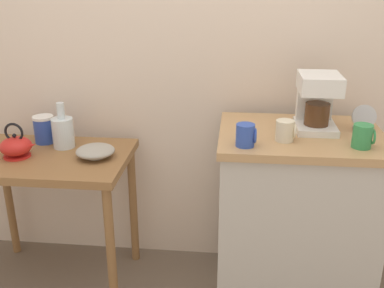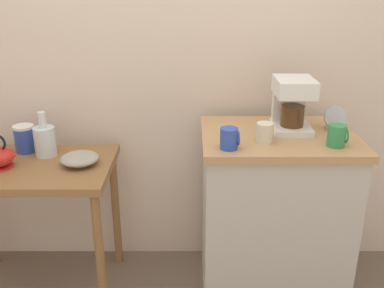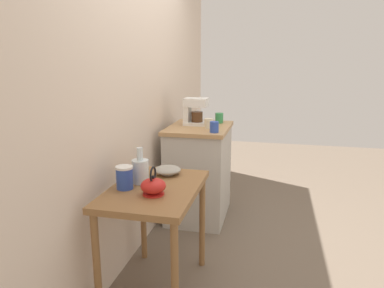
{
  "view_description": "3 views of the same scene",
  "coord_description": "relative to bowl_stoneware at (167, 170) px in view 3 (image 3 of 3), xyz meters",
  "views": [
    {
      "loc": [
        0.25,
        -1.96,
        1.6
      ],
      "look_at": [
        0.06,
        -0.07,
        0.87
      ],
      "focal_mm": 42.0,
      "sensor_mm": 36.0,
      "label": 1
    },
    {
      "loc": [
        0.14,
        -1.99,
        1.64
      ],
      "look_at": [
        0.14,
        -0.01,
        0.87
      ],
      "focal_mm": 41.07,
      "sensor_mm": 36.0,
      "label": 2
    },
    {
      "loc": [
        -2.7,
        -0.71,
        1.54
      ],
      "look_at": [
        0.04,
        -0.06,
        0.87
      ],
      "focal_mm": 33.18,
      "sensor_mm": 36.0,
      "label": 3
    }
  ],
  "objects": [
    {
      "name": "mug_small_cream",
      "position": [
        0.89,
        -0.13,
        0.18
      ],
      "size": [
        0.09,
        0.08,
        0.09
      ],
      "color": "beige",
      "rests_on": "kitchen_counter"
    },
    {
      "name": "mug_blue",
      "position": [
        0.72,
        -0.21,
        0.18
      ],
      "size": [
        0.09,
        0.08,
        0.1
      ],
      "color": "#2D4CAD",
      "rests_on": "kitchen_counter"
    },
    {
      "name": "coffee_maker",
      "position": [
        1.04,
        0.05,
        0.28
      ],
      "size": [
        0.18,
        0.22,
        0.26
      ],
      "color": "white",
      "rests_on": "kitchen_counter"
    },
    {
      "name": "wooden_table",
      "position": [
        -0.26,
        0.0,
        -0.14
      ],
      "size": [
        0.82,
        0.55,
        0.75
      ],
      "color": "olive",
      "rests_on": "ground_plane"
    },
    {
      "name": "glass_carafe_vase",
      "position": [
        -0.2,
        0.12,
        0.05
      ],
      "size": [
        0.11,
        0.11,
        0.24
      ],
      "color": "silver",
      "rests_on": "wooden_table"
    },
    {
      "name": "canister_enamel",
      "position": [
        -0.33,
        0.18,
        0.04
      ],
      "size": [
        0.11,
        0.11,
        0.15
      ],
      "color": "#2D4CAD",
      "rests_on": "wooden_table"
    },
    {
      "name": "table_clock",
      "position": [
        1.26,
        0.04,
        0.19
      ],
      "size": [
        0.11,
        0.05,
        0.12
      ],
      "color": "#B2B5BA",
      "rests_on": "kitchen_counter"
    },
    {
      "name": "mug_tall_green",
      "position": [
        1.2,
        -0.17,
        0.19
      ],
      "size": [
        0.09,
        0.08,
        0.1
      ],
      "color": "#338C4C",
      "rests_on": "kitchen_counter"
    },
    {
      "name": "kitchen_counter",
      "position": [
        0.98,
        -0.02,
        -0.32
      ],
      "size": [
        0.74,
        0.57,
        0.92
      ],
      "color": "#BCB7AD",
      "rests_on": "ground_plane"
    },
    {
      "name": "bowl_stoneware",
      "position": [
        0.0,
        0.0,
        0.0
      ],
      "size": [
        0.19,
        0.19,
        0.06
      ],
      "color": "#9E998C",
      "rests_on": "wooden_table"
    },
    {
      "name": "teakettle",
      "position": [
        -0.39,
        -0.03,
        0.02
      ],
      "size": [
        0.19,
        0.15,
        0.18
      ],
      "color": "red",
      "rests_on": "wooden_table"
    },
    {
      "name": "back_wall",
      "position": [
        0.52,
        0.39,
        0.62
      ],
      "size": [
        4.4,
        0.1,
        2.8
      ],
      "primitive_type": "cube",
      "color": "beige",
      "rests_on": "ground_plane"
    },
    {
      "name": "ground_plane",
      "position": [
        0.42,
        -0.01,
        -0.78
      ],
      "size": [
        8.0,
        8.0,
        0.0
      ],
      "primitive_type": "plane",
      "color": "#6B5B4C"
    }
  ]
}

